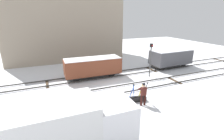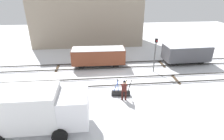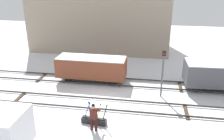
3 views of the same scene
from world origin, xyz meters
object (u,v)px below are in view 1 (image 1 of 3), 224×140
Objects in this scene: switch_lever_frame at (136,98)px; freight_car_near_switch at (171,57)px; rail_worker at (143,93)px; delivery_truck at (63,128)px; signal_post at (151,57)px; freight_car_far_end at (93,67)px.

switch_lever_frame is 0.32× the size of freight_car_near_switch.
delivery_truck reaches higher than rail_worker.
rail_worker is 6.35m from signal_post.
freight_car_far_end reaches higher than rail_worker.
switch_lever_frame is 0.47× the size of signal_post.
delivery_truck reaches higher than freight_car_near_switch.
rail_worker is 0.30× the size of freight_car_far_end.
signal_post is 0.69× the size of freight_car_near_switch.
freight_car_far_end is at bearing 161.90° from signal_post.
rail_worker is 0.49× the size of signal_post.
signal_post is 4.77m from freight_car_near_switch.
freight_car_near_switch is at bearing 34.47° from delivery_truck.
rail_worker reaches higher than switch_lever_frame.
freight_car_far_end is at bearing 67.34° from delivery_truck.
switch_lever_frame is 0.95× the size of rail_worker.
freight_car_far_end is at bearing 178.06° from freight_car_near_switch.
freight_car_near_switch reaches higher than switch_lever_frame.
rail_worker is 6.42m from delivery_truck.
freight_car_near_switch reaches higher than freight_car_far_end.
switch_lever_frame is 6.71m from delivery_truck.
delivery_truck is at bearing -111.92° from freight_car_far_end.
signal_post is 0.62× the size of freight_car_far_end.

